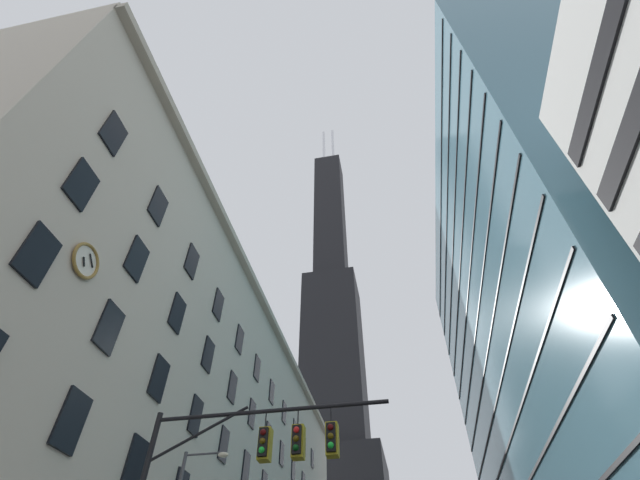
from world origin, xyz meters
name	(u,v)px	position (x,y,z in m)	size (l,w,h in m)	color
station_building	(169,465)	(-19.42, 26.49, 14.12)	(17.51, 64.99, 28.28)	beige
dark_skyscraper	(334,396)	(-15.95, 99.72, 53.13)	(23.88, 23.88, 187.23)	black
glass_office_midrise	(560,337)	(19.20, 32.45, 26.23)	(16.51, 54.40, 52.46)	teal
traffic_signal_mast	(248,469)	(-3.48, 2.70, 5.96)	(8.45, 0.63, 7.87)	black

